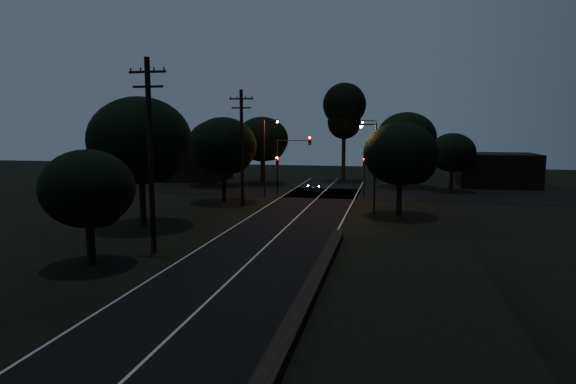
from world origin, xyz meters
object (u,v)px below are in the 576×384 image
at_px(utility_pole_mid, 150,153).
at_px(streetlight_c, 373,162).
at_px(car, 313,188).
at_px(streetlight_a, 266,152).
at_px(signal_left, 277,168).
at_px(signal_mast, 293,154).
at_px(signal_right, 364,170).
at_px(tall_pine, 344,111).
at_px(streetlight_b, 373,150).
at_px(utility_pole_far, 242,146).

bearing_deg(utility_pole_mid, streetlight_c, 51.74).
bearing_deg(car, streetlight_a, 32.18).
distance_m(signal_left, car, 4.65).
bearing_deg(signal_mast, streetlight_a, -140.23).
relative_size(utility_pole_mid, streetlight_a, 1.38).
bearing_deg(signal_left, signal_right, 0.00).
distance_m(signal_right, streetlight_c, 10.18).
relative_size(streetlight_c, car, 2.23).
height_order(streetlight_a, streetlight_c, streetlight_a).
height_order(tall_pine, streetlight_b, tall_pine).
bearing_deg(signal_left, streetlight_b, 22.05).
bearing_deg(signal_left, utility_pole_mid, -93.21).
distance_m(utility_pole_far, car, 12.06).
bearing_deg(car, signal_left, 17.49).
bearing_deg(signal_left, tall_pine, 69.54).
distance_m(utility_pole_mid, signal_right, 27.30).
bearing_deg(car, utility_pole_mid, 70.34).
distance_m(signal_mast, car, 4.61).
xyz_separation_m(signal_right, streetlight_a, (-9.91, -1.99, 1.80)).
bearing_deg(signal_mast, utility_pole_mid, -97.04).
xyz_separation_m(tall_pine, streetlight_a, (-6.31, -17.00, -4.74)).
bearing_deg(utility_pole_far, utility_pole_mid, -90.00).
bearing_deg(signal_left, signal_mast, 0.13).
bearing_deg(streetlight_b, streetlight_c, -87.86).
height_order(streetlight_c, car, streetlight_c).
bearing_deg(streetlight_b, signal_left, -157.95).
distance_m(signal_left, streetlight_b, 10.84).
xyz_separation_m(signal_left, signal_right, (9.20, 0.00, 0.00)).
relative_size(signal_right, signal_mast, 0.66).
relative_size(utility_pole_far, streetlight_a, 1.31).
relative_size(utility_pole_far, signal_right, 2.56).
bearing_deg(signal_right, streetlight_c, -82.98).
relative_size(streetlight_a, car, 2.37).
height_order(tall_pine, signal_right, tall_pine).
bearing_deg(streetlight_a, signal_right, 11.34).
distance_m(tall_pine, streetlight_a, 18.74).
xyz_separation_m(utility_pole_mid, signal_left, (1.40, 24.99, -2.90)).
xyz_separation_m(utility_pole_mid, streetlight_b, (11.31, 29.00, -1.10)).
relative_size(utility_pole_mid, utility_pole_far, 1.05).
relative_size(signal_left, streetlight_b, 0.51).
height_order(utility_pole_mid, tall_pine, tall_pine).
bearing_deg(car, streetlight_c, 110.91).
relative_size(signal_right, streetlight_b, 0.51).
relative_size(utility_pole_mid, tall_pine, 0.84).
bearing_deg(streetlight_b, utility_pole_far, -133.30).
height_order(utility_pole_far, signal_right, utility_pole_far).
height_order(utility_pole_far, car, utility_pole_far).
distance_m(streetlight_b, streetlight_c, 14.01).
relative_size(utility_pole_far, signal_left, 2.56).
distance_m(signal_mast, streetlight_c, 13.28).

